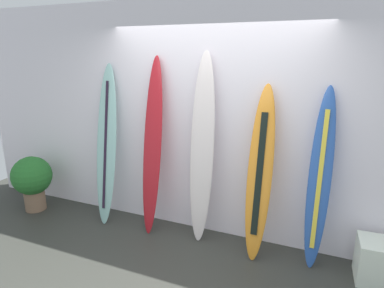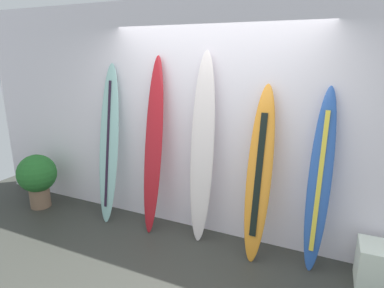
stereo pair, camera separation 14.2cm
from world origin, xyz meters
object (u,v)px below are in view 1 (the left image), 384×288
at_px(surfboard_crimson, 152,149).
at_px(potted_plant, 32,179).
at_px(surfboard_ivory, 202,150).
at_px(surfboard_sunset, 260,175).
at_px(surfboard_cobalt, 319,181).
at_px(display_block_left, 376,261).
at_px(surfboard_seafoam, 106,147).

xyz_separation_m(surfboard_crimson, potted_plant, (-1.85, -0.20, -0.60)).
distance_m(surfboard_crimson, potted_plant, 1.96).
bearing_deg(surfboard_crimson, surfboard_ivory, 4.28).
bearing_deg(surfboard_sunset, surfboard_cobalt, 6.18).
distance_m(surfboard_sunset, display_block_left, 1.39).
relative_size(surfboard_sunset, potted_plant, 2.39).
height_order(surfboard_sunset, display_block_left, surfboard_sunset).
distance_m(surfboard_sunset, potted_plant, 3.21).
bearing_deg(display_block_left, surfboard_ivory, 176.79).
height_order(display_block_left, potted_plant, potted_plant).
distance_m(surfboard_crimson, surfboard_cobalt, 1.92).
xyz_separation_m(surfboard_sunset, potted_plant, (-3.17, -0.17, -0.46)).
xyz_separation_m(surfboard_sunset, surfboard_cobalt, (0.60, 0.06, -0.00)).
bearing_deg(surfboard_sunset, display_block_left, -1.31).
distance_m(surfboard_crimson, surfboard_ivory, 0.63).
xyz_separation_m(surfboard_crimson, surfboard_sunset, (1.32, -0.03, -0.13)).
distance_m(surfboard_seafoam, display_block_left, 3.29).
bearing_deg(surfboard_cobalt, surfboard_ivory, 179.38).
bearing_deg(surfboard_seafoam, surfboard_sunset, -0.82).
bearing_deg(surfboard_cobalt, surfboard_sunset, -173.82).
relative_size(surfboard_sunset, surfboard_cobalt, 1.00).
height_order(surfboard_crimson, display_block_left, surfboard_crimson).
height_order(surfboard_crimson, surfboard_cobalt, surfboard_crimson).
bearing_deg(surfboard_sunset, surfboard_ivory, 173.51).
xyz_separation_m(surfboard_sunset, display_block_left, (1.19, -0.03, -0.72)).
bearing_deg(surfboard_ivory, display_block_left, -3.21).
relative_size(surfboard_sunset, display_block_left, 4.40).
height_order(surfboard_cobalt, potted_plant, surfboard_cobalt).
height_order(surfboard_ivory, surfboard_sunset, surfboard_ivory).
height_order(surfboard_seafoam, surfboard_cobalt, surfboard_seafoam).
distance_m(surfboard_ivory, potted_plant, 2.57).
bearing_deg(surfboard_seafoam, surfboard_crimson, 0.25).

